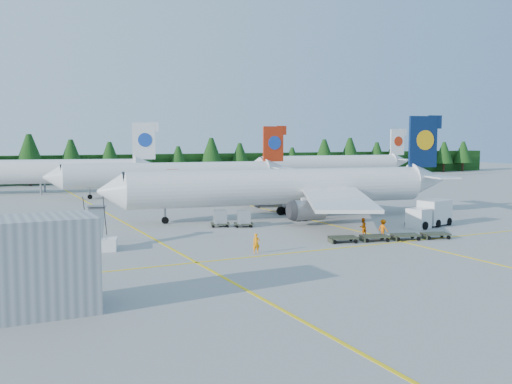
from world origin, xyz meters
name	(u,v)px	position (x,y,z in m)	size (l,w,h in m)	color
ground	(312,237)	(0.00, 0.00, 0.00)	(320.00, 320.00, 0.00)	#9C9C97
taxi_stripe_a	(119,220)	(-14.00, 20.00, 0.01)	(0.25, 120.00, 0.01)	yellow
taxi_stripe_b	(271,210)	(6.00, 20.00, 0.01)	(0.25, 120.00, 0.01)	yellow
taxi_stripe_cross	(349,247)	(0.00, -6.00, 0.01)	(80.00, 0.25, 0.01)	yellow
treeline_hedge	(118,168)	(0.00, 82.00, 3.00)	(220.00, 4.00, 6.00)	black
terminal_building	(38,265)	(-26.00, -14.00, 2.60)	(6.00, 4.00, 5.20)	#999CA2
airliner_navy	(274,188)	(2.68, 12.73, 3.70)	(42.17, 34.47, 12.31)	silver
airliner_red	(166,175)	(-0.64, 44.22, 3.51)	(40.10, 32.88, 11.66)	silver
airliner_far_left	(22,171)	(-21.62, 59.42, 3.87)	(41.85, 12.57, 12.33)	silver
airliner_far_right	(325,164)	(44.22, 65.43, 3.72)	(40.83, 6.92, 11.87)	silver
airstairs	(94,241)	(-20.07, 2.56, 0.76)	(4.28, 5.82, 3.48)	silver
service_truck	(429,214)	(14.84, 0.11, 1.38)	(6.10, 3.45, 2.78)	white
dolly_train	(390,236)	(5.44, -4.92, 0.46)	(11.86, 4.36, 0.14)	#323728
uld_pair	(232,217)	(-4.40, 9.12, 1.02)	(4.56, 3.28, 1.51)	#323728
crew_a	(256,243)	(-8.35, -4.80, 0.82)	(0.60, 0.39, 1.64)	orange
crew_b	(363,227)	(4.78, -1.62, 0.87)	(0.84, 0.66, 1.73)	#EC6404
crew_c	(383,228)	(5.90, -3.32, 0.87)	(0.72, 0.49, 1.74)	#E26204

